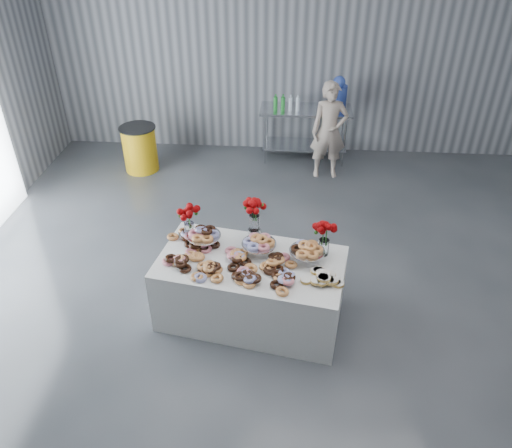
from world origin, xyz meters
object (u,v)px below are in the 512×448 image
at_px(display_table, 251,289).
at_px(water_jug, 338,95).
at_px(prep_table, 305,125).
at_px(trash_barrel, 140,149).
at_px(person, 329,131).

height_order(display_table, water_jug, water_jug).
distance_m(display_table, prep_table, 3.93).
relative_size(display_table, trash_barrel, 2.53).
distance_m(prep_table, trash_barrel, 2.76).
bearing_deg(person, water_jug, 71.29).
distance_m(person, trash_barrel, 3.07).
height_order(display_table, prep_table, prep_table).
distance_m(display_table, water_jug, 4.10).
height_order(person, trash_barrel, person).
bearing_deg(person, prep_table, 117.19).
bearing_deg(prep_table, display_table, -98.63).
relative_size(prep_table, person, 0.97).
bearing_deg(display_table, prep_table, 81.37).
height_order(prep_table, person, person).
height_order(water_jug, person, person).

